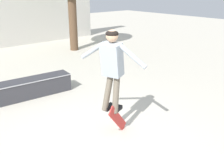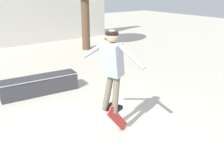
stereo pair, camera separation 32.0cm
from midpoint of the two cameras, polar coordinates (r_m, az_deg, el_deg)
ground_plane at (r=4.55m, az=-1.59°, el=-15.68°), size 40.00×40.00×0.00m
skate_ledge at (r=6.75m, az=-14.95°, el=-1.81°), size 2.01×0.65×0.47m
skater at (r=4.31m, az=2.14°, el=2.94°), size 0.48×1.27×1.49m
skateboard_flipping at (r=4.70m, az=3.25°, el=-9.66°), size 0.65×0.29×0.74m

